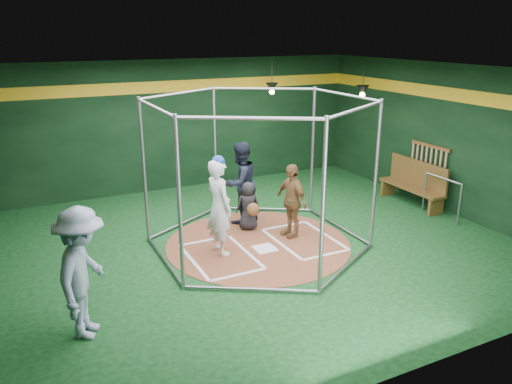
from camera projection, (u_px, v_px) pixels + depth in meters
name	position (u px, v px, depth m)	size (l,w,h in m)	color
room_shell	(258.00, 162.00, 9.79)	(10.10, 9.10, 3.53)	#0B3413
clay_disc	(258.00, 244.00, 10.32)	(3.80, 3.80, 0.01)	brown
home_plate	(265.00, 248.00, 10.06)	(0.43, 0.43, 0.01)	white
batter_box_left	(220.00, 256.00, 9.71)	(1.17, 1.77, 0.01)	white
batter_box_right	(304.00, 239.00, 10.50)	(1.17, 1.77, 0.01)	white
batting_cage	(258.00, 174.00, 9.86)	(4.05, 4.67, 3.00)	gray
bat_rack	(428.00, 164.00, 12.41)	(0.07, 1.25, 0.98)	brown
pendant_lamp_near	(272.00, 87.00, 13.47)	(0.34, 0.34, 0.90)	black
pendant_lamp_far	(363.00, 90.00, 12.86)	(0.34, 0.34, 0.90)	black
batter_figure	(219.00, 206.00, 9.61)	(0.55, 0.75, 1.98)	silver
visitor_leopard	(291.00, 200.00, 10.49)	(0.93, 0.39, 1.58)	#A87C48
catcher_figure	(249.00, 206.00, 10.90)	(0.61, 0.64, 1.08)	black
umpire	(240.00, 183.00, 11.22)	(0.90, 0.70, 1.86)	black
bystander_blue	(83.00, 273.00, 6.98)	(1.26, 0.72, 1.95)	#92A3C1
dugout_bench	(414.00, 182.00, 12.52)	(0.45, 1.92, 1.12)	brown
steel_railing	(442.00, 191.00, 11.61)	(0.05, 1.13, 0.97)	gray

